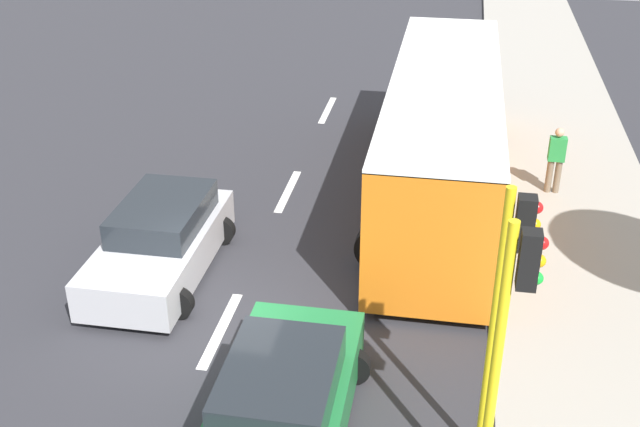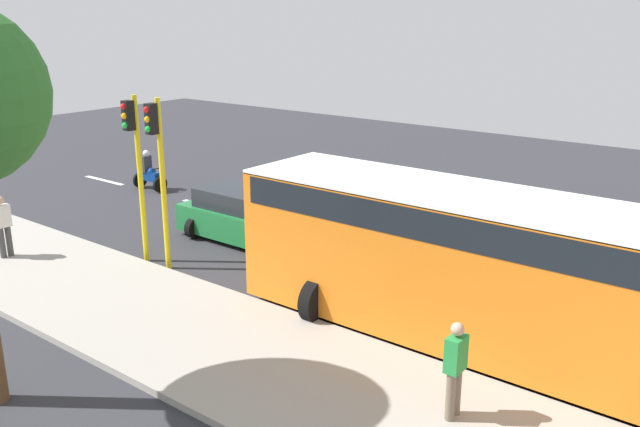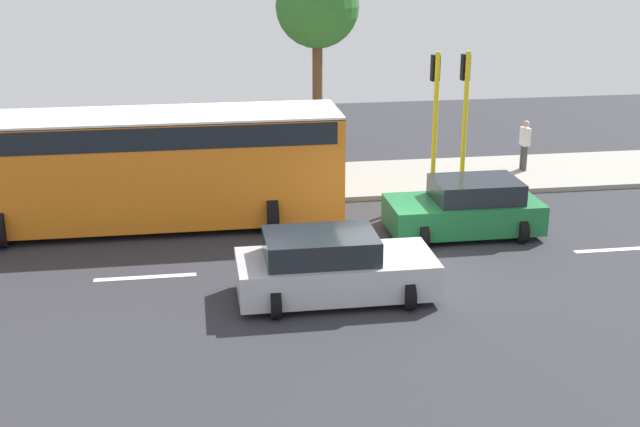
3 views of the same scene
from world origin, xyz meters
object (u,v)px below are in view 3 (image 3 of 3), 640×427
(car_silver, at_px, (332,268))
(traffic_light_midblock, at_px, (435,105))
(city_bus, at_px, (138,162))
(street_tree_center, at_px, (317,8))
(traffic_light_corner, at_px, (465,104))
(car_green, at_px, (466,209))
(pedestrian_by_tree, at_px, (124,164))
(pedestrian_near_signal, at_px, (525,144))

(car_silver, height_order, traffic_light_midblock, traffic_light_midblock)
(city_bus, distance_m, street_tree_center, 9.82)
(city_bus, bearing_deg, traffic_light_corner, -83.41)
(traffic_light_midblock, bearing_deg, street_tree_center, 23.89)
(car_green, relative_size, pedestrian_by_tree, 2.40)
(pedestrian_by_tree, bearing_deg, pedestrian_near_signal, -87.40)
(pedestrian_near_signal, relative_size, pedestrian_by_tree, 1.00)
(pedestrian_near_signal, bearing_deg, street_tree_center, 60.63)
(car_silver, bearing_deg, city_bus, 38.77)
(pedestrian_near_signal, xyz_separation_m, traffic_light_midblock, (-2.27, 3.84, 1.87))
(city_bus, relative_size, traffic_light_midblock, 2.44)
(pedestrian_near_signal, height_order, pedestrian_by_tree, same)
(car_green, relative_size, city_bus, 0.37)
(car_silver, xyz_separation_m, pedestrian_by_tree, (8.29, 5.04, 0.35))
(pedestrian_by_tree, xyz_separation_m, traffic_light_corner, (-1.68, -10.12, 1.87))
(car_silver, distance_m, traffic_light_corner, 8.63)
(traffic_light_midblock, distance_m, street_tree_center, 6.86)
(car_green, distance_m, pedestrian_near_signal, 6.55)
(pedestrian_by_tree, bearing_deg, traffic_light_midblock, -100.32)
(pedestrian_by_tree, relative_size, street_tree_center, 0.25)
(car_silver, xyz_separation_m, traffic_light_midblock, (6.62, -4.17, 2.22))
(car_green, xyz_separation_m, street_tree_center, (8.98, 2.68, 4.54))
(car_green, bearing_deg, traffic_light_midblock, 1.30)
(city_bus, xyz_separation_m, traffic_light_midblock, (1.10, -8.60, 1.08))
(street_tree_center, bearing_deg, car_green, -163.36)
(car_silver, relative_size, street_tree_center, 0.65)
(traffic_light_corner, bearing_deg, pedestrian_by_tree, 80.60)
(car_green, height_order, traffic_light_corner, traffic_light_corner)
(car_green, bearing_deg, pedestrian_near_signal, -35.17)
(city_bus, bearing_deg, car_green, -102.84)
(city_bus, height_order, traffic_light_corner, traffic_light_corner)
(car_green, distance_m, traffic_light_midblock, 3.79)
(car_green, xyz_separation_m, traffic_light_midblock, (3.08, 0.07, 2.22))
(car_silver, bearing_deg, pedestrian_near_signal, -42.02)
(car_green, height_order, city_bus, city_bus)
(car_silver, distance_m, traffic_light_midblock, 8.13)
(car_green, distance_m, street_tree_center, 10.41)
(pedestrian_near_signal, bearing_deg, car_silver, 137.98)
(car_green, bearing_deg, street_tree_center, 16.64)
(street_tree_center, bearing_deg, car_silver, 172.90)
(city_bus, xyz_separation_m, traffic_light_corner, (1.10, -9.52, 1.08))
(city_bus, relative_size, traffic_light_corner, 2.44)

